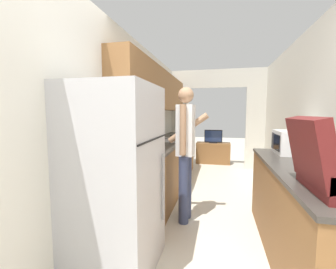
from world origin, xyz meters
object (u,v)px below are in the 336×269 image
at_px(knife, 172,136).
at_px(refrigerator, 116,179).
at_px(person, 185,150).
at_px(tv_cabinet, 213,153).
at_px(microwave, 293,142).
at_px(television, 213,137).
at_px(range_oven, 168,164).
at_px(suitcase, 334,169).

bearing_deg(knife, refrigerator, -118.12).
distance_m(person, tv_cabinet, 3.61).
height_order(microwave, television, microwave).
bearing_deg(microwave, refrigerator, -146.36).
relative_size(refrigerator, person, 0.95).
bearing_deg(range_oven, television, 71.47).
relative_size(television, knife, 1.70).
bearing_deg(person, tv_cabinet, 0.50).
relative_size(refrigerator, microwave, 3.55).
bearing_deg(range_oven, person, -67.02).
relative_size(refrigerator, suitcase, 2.96).
bearing_deg(range_oven, refrigerator, -88.96).
xyz_separation_m(range_oven, suitcase, (1.64, -2.47, 0.60)).
bearing_deg(person, microwave, -79.32).
xyz_separation_m(person, suitcase, (1.13, -1.27, 0.12)).
xyz_separation_m(refrigerator, microwave, (1.76, 1.17, 0.23)).
relative_size(person, microwave, 3.72).
xyz_separation_m(range_oven, television, (0.77, 2.30, 0.29)).
bearing_deg(suitcase, range_oven, 123.61).
relative_size(suitcase, tv_cabinet, 0.60).
xyz_separation_m(refrigerator, range_oven, (-0.04, 2.24, -0.37)).
bearing_deg(person, knife, 21.90).
distance_m(person, television, 3.51).
bearing_deg(knife, microwave, -73.03).
bearing_deg(suitcase, person, 131.76).
relative_size(range_oven, tv_cabinet, 1.14).
distance_m(suitcase, microwave, 1.41).
height_order(suitcase, knife, suitcase).
bearing_deg(refrigerator, suitcase, -8.10).
bearing_deg(suitcase, refrigerator, 171.90).
distance_m(range_oven, suitcase, 3.02).
height_order(range_oven, tv_cabinet, range_oven).
distance_m(tv_cabinet, television, 0.47).
xyz_separation_m(refrigerator, knife, (-0.11, 2.91, 0.10)).
xyz_separation_m(refrigerator, suitcase, (1.60, -0.23, 0.24)).
height_order(refrigerator, television, refrigerator).
relative_size(refrigerator, tv_cabinet, 1.79).
xyz_separation_m(refrigerator, tv_cabinet, (0.73, 4.58, -0.54)).
height_order(suitcase, television, suitcase).
relative_size(person, television, 3.57).
bearing_deg(microwave, person, -174.03).
bearing_deg(range_oven, tv_cabinet, 71.78).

